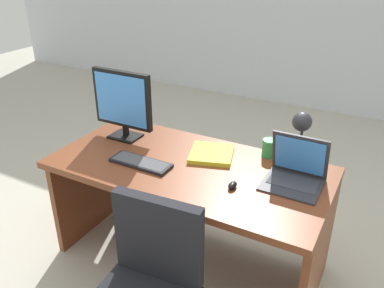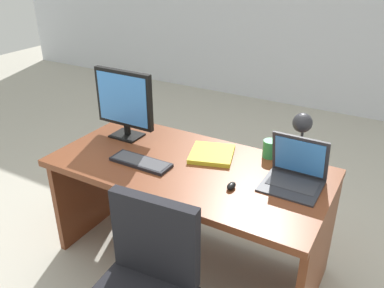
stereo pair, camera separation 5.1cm
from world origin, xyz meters
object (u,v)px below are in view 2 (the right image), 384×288
(keyboard, at_px, (141,162))
(book, at_px, (212,154))
(laptop, at_px, (296,169))
(monitor, at_px, (124,101))
(mouse, at_px, (231,186))
(desk_lamp, at_px, (302,130))
(coffee_mug, at_px, (270,149))
(desk, at_px, (192,189))

(keyboard, xyz_separation_m, book, (0.32, 0.30, 0.00))
(laptop, bearing_deg, monitor, 179.73)
(mouse, distance_m, desk_lamp, 0.52)
(mouse, height_order, coffee_mug, coffee_mug)
(desk, height_order, coffee_mug, coffee_mug)
(monitor, distance_m, keyboard, 0.47)
(monitor, relative_size, keyboard, 1.21)
(desk, bearing_deg, laptop, 7.77)
(desk_lamp, bearing_deg, monitor, -172.06)
(keyboard, bearing_deg, desk, 34.56)
(desk, relative_size, laptop, 5.35)
(laptop, xyz_separation_m, coffee_mug, (-0.22, 0.21, -0.03))
(monitor, relative_size, laptop, 1.50)
(laptop, relative_size, coffee_mug, 2.58)
(mouse, relative_size, desk_lamp, 0.22)
(monitor, height_order, laptop, monitor)
(book, bearing_deg, keyboard, -137.06)
(desk_lamp, bearing_deg, book, -166.31)
(monitor, distance_m, book, 0.68)
(laptop, distance_m, book, 0.54)
(keyboard, xyz_separation_m, desk_lamp, (0.82, 0.42, 0.23))
(keyboard, relative_size, desk_lamp, 1.11)
(monitor, height_order, coffee_mug, monitor)
(coffee_mug, bearing_deg, desk, -142.78)
(mouse, distance_m, book, 0.38)
(keyboard, distance_m, book, 0.44)
(keyboard, distance_m, coffee_mug, 0.79)
(coffee_mug, bearing_deg, keyboard, -143.82)
(laptop, relative_size, desk_lamp, 0.90)
(desk, bearing_deg, mouse, -25.29)
(coffee_mug, bearing_deg, monitor, -167.93)
(laptop, xyz_separation_m, keyboard, (-0.85, -0.26, -0.07))
(desk, xyz_separation_m, coffee_mug, (0.38, 0.29, 0.25))
(keyboard, bearing_deg, coffee_mug, 36.18)
(desk, xyz_separation_m, book, (0.07, 0.12, 0.21))
(desk, height_order, monitor, monitor)
(desk_lamp, bearing_deg, keyboard, -152.84)
(laptop, height_order, keyboard, laptop)
(laptop, relative_size, book, 0.92)
(monitor, relative_size, desk_lamp, 1.35)
(book, bearing_deg, monitor, -176.70)
(desk, bearing_deg, monitor, 171.22)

